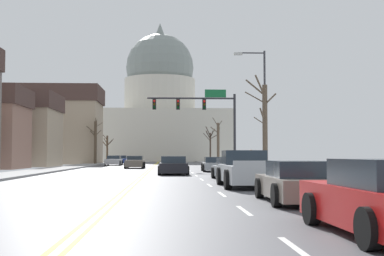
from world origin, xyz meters
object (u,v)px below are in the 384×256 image
Objects in this scene: sedan_near_01 at (173,166)px; pickup_truck_near_03 at (246,170)px; sedan_oncoming_01 at (114,161)px; pedestrian_00 at (251,159)px; sedan_near_00 at (214,165)px; bicycle_parked at (276,170)px; sedan_near_02 at (233,169)px; sedan_near_04 at (297,183)px; sedan_oncoming_00 at (135,162)px; street_lamp_right at (261,101)px; signal_gantry at (204,111)px; sedan_oncoming_02 at (121,160)px.

pickup_truck_near_03 is (2.99, -13.40, 0.10)m from sedan_near_01.
sedan_oncoming_01 is 30.65m from pedestrian_00.
sedan_near_00 is 2.62× the size of bicycle_parked.
sedan_near_04 reaches higher than sedan_near_02.
sedan_near_00 is at bearing -54.31° from sedan_oncoming_00.
pickup_truck_near_03 is at bearing -77.44° from sedan_near_01.
bicycle_parked is at bearing 35.01° from sedan_near_02.
sedan_oncoming_00 is (-6.88, 23.41, 0.02)m from sedan_near_02.
street_lamp_right is 1.82× the size of sedan_near_04.
street_lamp_right is 1.82× the size of sedan_near_02.
sedan_near_01 is 20.90m from sedan_near_04.
street_lamp_right reaches higher than sedan_near_04.
street_lamp_right is 4.70× the size of bicycle_parked.
sedan_near_02 is at bearing -144.99° from bicycle_parked.
signal_gantry is 4.47× the size of bicycle_parked.
sedan_near_04 is 1.04× the size of sedan_oncoming_00.
signal_gantry is at bearing 102.43° from bicycle_parked.
sedan_near_01 reaches higher than bicycle_parked.
street_lamp_right is 7.92m from sedan_near_02.
sedan_near_04 is at bearing -87.04° from pickup_truck_near_03.
pickup_truck_near_03 reaches higher than sedan_oncoming_02.
sedan_oncoming_01 is (-7.18, 29.50, -0.01)m from sedan_near_01.
sedan_near_04 is (0.14, -13.40, -0.00)m from sedan_near_02.
sedan_near_00 is at bearing 61.49° from sedan_near_01.
sedan_near_02 is at bearing -65.99° from sedan_near_01.
sedan_near_04 is at bearing -89.39° from sedan_near_02.
sedan_oncoming_01 is at bearing 114.92° from pedestrian_00.
pedestrian_00 reaches higher than sedan_near_04.
bicycle_parked is at bearing -73.05° from sedan_oncoming_02.
sedan_oncoming_00 is (-3.67, 16.19, -0.01)m from sedan_near_01.
pedestrian_00 is 6.95m from bicycle_parked.
pickup_truck_near_03 is at bearing -92.14° from sedan_near_02.
sedan_near_00 is 1.01× the size of sedan_near_02.
sedan_near_04 is (-0.07, -26.94, 0.01)m from sedan_near_00.
signal_gantry is 9.47m from pedestrian_00.
signal_gantry is at bearing 100.30° from sedan_near_00.
sedan_near_01 is 16.60m from sedan_oncoming_00.
sedan_oncoming_02 reaches higher than sedan_near_04.
sedan_oncoming_00 is (-9.60, 17.45, -4.43)m from street_lamp_right.
sedan_oncoming_00 reaches higher than sedan_oncoming_01.
sedan_near_02 is 2.82× the size of pedestrian_00.
sedan_near_04 reaches higher than sedan_near_00.
sedan_oncoming_02 is at bearing 106.95° from bicycle_parked.
sedan_oncoming_00 is 23.51m from bicycle_parked.
sedan_near_01 is at bearing 102.56° from pickup_truck_near_03.
street_lamp_right is at bearing -71.66° from sedan_oncoming_02.
signal_gantry reaches higher than pickup_truck_near_03.
signal_gantry is 1.79× the size of sedan_oncoming_00.
sedan_near_04 is 59.36m from sedan_oncoming_02.
sedan_near_04 is at bearing -90.14° from sedan_near_00.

